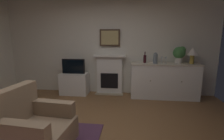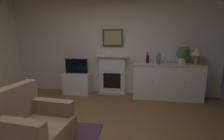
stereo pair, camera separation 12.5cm
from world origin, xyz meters
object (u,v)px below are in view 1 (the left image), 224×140
fireplace_unit (110,75)px  armchair (34,128)px  framed_picture (110,38)px  wine_bottle (145,59)px  tv_set (73,66)px  table_lamp (193,53)px  sideboard_cabinet (164,81)px  tv_cabinet (74,84)px  vase_decorative (155,58)px  wine_glass_center (166,58)px  potted_plant_small (180,53)px  wine_glass_left (162,58)px

fireplace_unit → armchair: bearing=-104.6°
framed_picture → wine_bottle: 1.10m
fireplace_unit → tv_set: fireplace_unit is taller
table_lamp → framed_picture: bearing=173.9°
sideboard_cabinet → armchair: bearing=-131.3°
wine_bottle → tv_set: bearing=-178.5°
fireplace_unit → tv_cabinet: (-0.97, -0.16, -0.25)m
wine_bottle → tv_set: 1.93m
vase_decorative → armchair: 3.10m
framed_picture → table_lamp: 2.14m
table_lamp → armchair: bearing=-138.8°
wine_glass_center → tv_set: wine_glass_center is taller
vase_decorative → tv_set: (-2.17, 0.04, -0.26)m
potted_plant_small → armchair: (-2.47, -2.47, -0.79)m
tv_cabinet → potted_plant_small: potted_plant_small is taller
table_lamp → wine_glass_center: size_ratio=2.42×
wine_bottle → potted_plant_small: size_ratio=0.67×
fireplace_unit → sideboard_cabinet: size_ratio=0.64×
fireplace_unit → wine_glass_center: (1.47, -0.14, 0.49)m
table_lamp → vase_decorative: (-0.90, -0.05, -0.14)m
wine_bottle → tv_cabinet: size_ratio=0.39×
fireplace_unit → vase_decorative: (1.19, -0.23, 0.51)m
table_lamp → potted_plant_small: (-0.30, 0.05, -0.02)m
sideboard_cabinet → vase_decorative: bearing=-168.9°
sideboard_cabinet → tv_cabinet: bearing=179.6°
tv_set → potted_plant_small: bearing=1.1°
wine_glass_left → wine_glass_center: size_ratio=1.00×
framed_picture → potted_plant_small: (1.80, -0.18, -0.39)m
wine_bottle → wine_glass_center: (0.53, -0.01, 0.01)m
framed_picture → tv_cabinet: size_ratio=0.73×
table_lamp → fireplace_unit: bearing=175.2°
sideboard_cabinet → tv_cabinet: sideboard_cabinet is taller
wine_glass_left → tv_cabinet: size_ratio=0.22×
wine_glass_center → tv_set: (-2.45, -0.05, -0.24)m
tv_cabinet → sideboard_cabinet: bearing=-0.4°
sideboard_cabinet → armchair: (-2.13, -2.42, -0.08)m
wine_glass_center → vase_decorative: (-0.28, -0.09, 0.02)m
vase_decorative → armchair: (-1.87, -2.37, -0.67)m
tv_set → potted_plant_small: potted_plant_small is taller
framed_picture → sideboard_cabinet: framed_picture is taller
framed_picture → armchair: 2.97m
tv_set → potted_plant_small: 2.80m
armchair → sideboard_cabinet: bearing=48.7°
wine_bottle → wine_glass_center: bearing=-0.6°
wine_glass_left → vase_decorative: size_ratio=0.59×
wine_glass_left → tv_set: bearing=-179.3°
vase_decorative → armchair: vase_decorative is taller
wine_glass_left → vase_decorative: 0.18m
fireplace_unit → tv_cabinet: fireplace_unit is taller
potted_plant_small → wine_bottle: bearing=-179.8°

